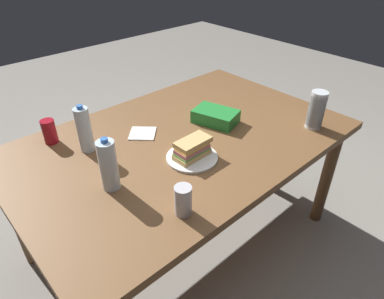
# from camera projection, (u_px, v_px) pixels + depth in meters

# --- Properties ---
(ground_plane) EXTENTS (8.00, 8.00, 0.00)m
(ground_plane) POSITION_uv_depth(u_px,v_px,m) (184.00, 237.00, 2.12)
(ground_plane) COLOR gray
(dining_table) EXTENTS (1.68, 1.09, 0.73)m
(dining_table) POSITION_uv_depth(u_px,v_px,m) (182.00, 150.00, 1.75)
(dining_table) COLOR brown
(dining_table) RESTS_ON ground_plane
(paper_plate) EXTENTS (0.24, 0.24, 0.01)m
(paper_plate) POSITION_uv_depth(u_px,v_px,m) (192.00, 157.00, 1.55)
(paper_plate) COLOR white
(paper_plate) RESTS_ON dining_table
(sandwich) EXTENTS (0.18, 0.10, 0.08)m
(sandwich) POSITION_uv_depth(u_px,v_px,m) (192.00, 149.00, 1.53)
(sandwich) COLOR #DBB26B
(sandwich) RESTS_ON paper_plate
(soda_can_red) EXTENTS (0.07, 0.07, 0.12)m
(soda_can_red) POSITION_uv_depth(u_px,v_px,m) (49.00, 132.00, 1.64)
(soda_can_red) COLOR maroon
(soda_can_red) RESTS_ON dining_table
(chip_bag) EXTENTS (0.21, 0.26, 0.07)m
(chip_bag) POSITION_uv_depth(u_px,v_px,m) (215.00, 116.00, 1.83)
(chip_bag) COLOR #268C38
(chip_bag) RESTS_ON dining_table
(water_bottle_tall) EXTENTS (0.07, 0.07, 0.23)m
(water_bottle_tall) POSITION_uv_depth(u_px,v_px,m) (108.00, 165.00, 1.33)
(water_bottle_tall) COLOR silver
(water_bottle_tall) RESTS_ON dining_table
(plastic_cup_stack) EXTENTS (0.08, 0.08, 0.20)m
(plastic_cup_stack) POSITION_uv_depth(u_px,v_px,m) (316.00, 110.00, 1.74)
(plastic_cup_stack) COLOR silver
(plastic_cup_stack) RESTS_ON dining_table
(water_bottle_spare) EXTENTS (0.07, 0.07, 0.24)m
(water_bottle_spare) POSITION_uv_depth(u_px,v_px,m) (84.00, 130.00, 1.56)
(water_bottle_spare) COLOR silver
(water_bottle_spare) RESTS_ON dining_table
(soda_can_silver) EXTENTS (0.07, 0.07, 0.12)m
(soda_can_silver) POSITION_uv_depth(u_px,v_px,m) (183.00, 200.00, 1.23)
(soda_can_silver) COLOR silver
(soda_can_silver) RESTS_ON dining_table
(paper_napkin) EXTENTS (0.18, 0.18, 0.01)m
(paper_napkin) POSITION_uv_depth(u_px,v_px,m) (143.00, 133.00, 1.74)
(paper_napkin) COLOR white
(paper_napkin) RESTS_ON dining_table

